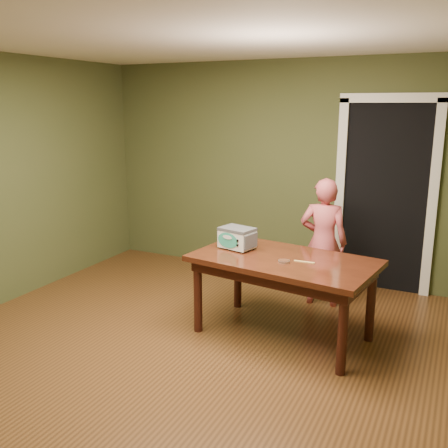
# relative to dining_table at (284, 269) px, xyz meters

# --- Properties ---
(floor) EXTENTS (5.00, 5.00, 0.00)m
(floor) POSITION_rel_dining_table_xyz_m (-0.70, -0.82, -0.65)
(floor) COLOR brown
(floor) RESTS_ON ground
(room_shell) EXTENTS (4.52, 5.02, 2.61)m
(room_shell) POSITION_rel_dining_table_xyz_m (-0.70, -0.82, 1.06)
(room_shell) COLOR #434927
(room_shell) RESTS_ON ground
(doorway) EXTENTS (1.10, 0.66, 2.25)m
(doorway) POSITION_rel_dining_table_xyz_m (0.60, 1.96, 0.41)
(doorway) COLOR black
(doorway) RESTS_ON ground
(dining_table) EXTENTS (1.71, 1.11, 0.75)m
(dining_table) POSITION_rel_dining_table_xyz_m (0.00, 0.00, 0.00)
(dining_table) COLOR #34160B
(dining_table) RESTS_ON floor
(toy_oven) EXTENTS (0.37, 0.29, 0.20)m
(toy_oven) POSITION_rel_dining_table_xyz_m (-0.50, 0.09, 0.21)
(toy_oven) COLOR #4C4F54
(toy_oven) RESTS_ON dining_table
(baking_pan) EXTENTS (0.10, 0.10, 0.02)m
(baking_pan) POSITION_rel_dining_table_xyz_m (0.05, -0.12, 0.11)
(baking_pan) COLOR silver
(baking_pan) RESTS_ON dining_table
(spatula) EXTENTS (0.18, 0.03, 0.01)m
(spatula) POSITION_rel_dining_table_xyz_m (0.20, -0.04, 0.10)
(spatula) COLOR #E4B863
(spatula) RESTS_ON dining_table
(child) EXTENTS (0.53, 0.38, 1.36)m
(child) POSITION_rel_dining_table_xyz_m (0.12, 0.91, 0.03)
(child) COLOR #CE555C
(child) RESTS_ON floor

